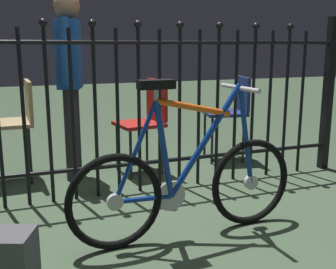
# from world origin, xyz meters

# --- Properties ---
(ground_plane) EXTENTS (20.00, 20.00, 0.00)m
(ground_plane) POSITION_xyz_m (0.00, 0.00, 0.00)
(ground_plane) COLOR #40553C
(iron_fence) EXTENTS (3.51, 0.07, 1.37)m
(iron_fence) POSITION_xyz_m (-0.07, 0.71, 0.69)
(iron_fence) COLOR black
(iron_fence) RESTS_ON ground
(bicycle) EXTENTS (1.44, 0.40, 0.94)m
(bicycle) POSITION_xyz_m (-0.03, -0.14, 0.34)
(bicycle) COLOR black
(bicycle) RESTS_ON ground
(chair_navy) EXTENTS (0.46, 0.46, 0.82)m
(chair_navy) POSITION_xyz_m (1.07, 1.30, 0.52)
(chair_navy) COLOR black
(chair_navy) RESTS_ON ground
(chair_red) EXTENTS (0.43, 0.42, 0.83)m
(chair_red) POSITION_xyz_m (0.15, 1.19, 0.51)
(chair_red) COLOR black
(chair_red) RESTS_ON ground
(chair_tan) EXTENTS (0.45, 0.44, 0.84)m
(chair_tan) POSITION_xyz_m (-0.95, 1.35, 0.54)
(chair_tan) COLOR black
(chair_tan) RESTS_ON ground
(person_visitor) EXTENTS (0.25, 0.46, 1.54)m
(person_visitor) POSITION_xyz_m (-0.49, 1.26, 0.91)
(person_visitor) COLOR #2D2D33
(person_visitor) RESTS_ON ground
(display_crate) EXTENTS (0.28, 0.28, 0.25)m
(display_crate) POSITION_xyz_m (-1.02, -0.31, 0.13)
(display_crate) COLOR #4C4C51
(display_crate) RESTS_ON ground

